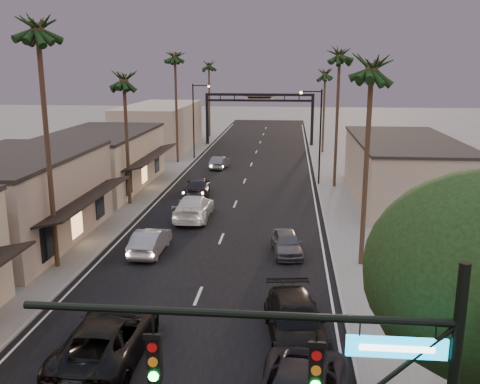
% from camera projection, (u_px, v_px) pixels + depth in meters
% --- Properties ---
extents(ground, '(200.00, 200.00, 0.00)m').
position_uv_depth(ground, '(239.00, 196.00, 46.98)').
color(ground, slate).
rests_on(ground, ground).
extents(road, '(14.00, 120.00, 0.02)m').
position_uv_depth(road, '(244.00, 183.00, 51.82)').
color(road, black).
rests_on(road, ground).
extents(sidewalk_left, '(5.00, 92.00, 0.12)m').
position_uv_depth(sidewalk_left, '(164.00, 167.00, 59.45)').
color(sidewalk_left, slate).
rests_on(sidewalk_left, ground).
extents(sidewalk_right, '(5.00, 92.00, 0.12)m').
position_uv_depth(sidewalk_right, '(337.00, 170.00, 57.71)').
color(sidewalk_right, slate).
rests_on(sidewalk_right, ground).
extents(storefront_mid, '(8.00, 14.00, 5.50)m').
position_uv_depth(storefront_mid, '(14.00, 202.00, 33.98)').
color(storefront_mid, tan).
rests_on(storefront_mid, ground).
extents(storefront_far, '(8.00, 16.00, 5.00)m').
position_uv_depth(storefront_far, '(101.00, 161.00, 49.52)').
color(storefront_far, '#BEAF91').
rests_on(storefront_far, ground).
extents(storefront_dist, '(8.00, 20.00, 6.00)m').
position_uv_depth(storefront_dist, '(160.00, 127.00, 71.67)').
color(storefront_dist, tan).
rests_on(storefront_dist, ground).
extents(building_right, '(8.00, 18.00, 5.00)m').
position_uv_depth(building_right, '(403.00, 171.00, 45.11)').
color(building_right, tan).
rests_on(building_right, ground).
extents(arch, '(15.20, 0.40, 7.27)m').
position_uv_depth(arch, '(259.00, 106.00, 74.72)').
color(arch, black).
rests_on(arch, ground).
extents(streetlight_right, '(2.13, 0.30, 9.00)m').
position_uv_depth(streetlight_right, '(317.00, 129.00, 49.94)').
color(streetlight_right, black).
rests_on(streetlight_right, ground).
extents(streetlight_left, '(2.13, 0.30, 9.00)m').
position_uv_depth(streetlight_left, '(196.00, 115.00, 63.79)').
color(streetlight_left, black).
rests_on(streetlight_left, ground).
extents(palm_lb, '(3.20, 3.20, 15.20)m').
position_uv_depth(palm_lb, '(37.00, 21.00, 27.21)').
color(palm_lb, '#38281C').
rests_on(palm_lb, ground).
extents(palm_lc, '(3.20, 3.20, 12.20)m').
position_uv_depth(palm_lc, '(124.00, 75.00, 41.45)').
color(palm_lc, '#38281C').
rests_on(palm_lc, ground).
extents(palm_ld, '(3.20, 3.20, 14.20)m').
position_uv_depth(palm_ld, '(175.00, 53.00, 59.38)').
color(palm_ld, '#38281C').
rests_on(palm_ld, ground).
extents(palm_ra, '(3.20, 3.20, 13.20)m').
position_uv_depth(palm_ra, '(372.00, 61.00, 28.03)').
color(palm_ra, '#38281C').
rests_on(palm_ra, ground).
extents(palm_rb, '(3.20, 3.20, 14.20)m').
position_uv_depth(palm_rb, '(340.00, 51.00, 47.16)').
color(palm_rb, '#38281C').
rests_on(palm_rb, ground).
extents(palm_rc, '(3.20, 3.20, 12.20)m').
position_uv_depth(palm_rc, '(325.00, 70.00, 66.97)').
color(palm_rc, '#38281C').
rests_on(palm_rc, ground).
extents(palm_far, '(3.20, 3.20, 13.20)m').
position_uv_depth(palm_far, '(209.00, 63.00, 81.85)').
color(palm_far, '#38281C').
rests_on(palm_far, ground).
extents(oncoming_pickup, '(3.00, 6.44, 1.78)m').
position_uv_depth(oncoming_pickup, '(107.00, 338.00, 20.79)').
color(oncoming_pickup, black).
rests_on(oncoming_pickup, ground).
extents(oncoming_silver, '(1.70, 4.63, 1.52)m').
position_uv_depth(oncoming_silver, '(150.00, 241.00, 32.57)').
color(oncoming_silver, gray).
rests_on(oncoming_silver, ground).
extents(oncoming_white, '(2.54, 6.11, 1.76)m').
position_uv_depth(oncoming_white, '(194.00, 207.00, 39.79)').
color(oncoming_white, silver).
rests_on(oncoming_white, ground).
extents(oncoming_dgrey, '(2.53, 5.10, 1.67)m').
position_uv_depth(oncoming_dgrey, '(198.00, 186.00, 47.05)').
color(oncoming_dgrey, black).
rests_on(oncoming_dgrey, ground).
extents(oncoming_grey_far, '(1.93, 4.23, 1.35)m').
position_uv_depth(oncoming_grey_far, '(219.00, 163.00, 58.94)').
color(oncoming_grey_far, '#535359').
rests_on(oncoming_grey_far, ground).
extents(curbside_black, '(3.09, 5.98, 1.66)m').
position_uv_depth(curbside_black, '(296.00, 322.00, 22.25)').
color(curbside_black, black).
rests_on(curbside_black, ground).
extents(curbside_grey, '(2.20, 4.30, 1.40)m').
position_uv_depth(curbside_grey, '(287.00, 243.00, 32.40)').
color(curbside_grey, '#4A494E').
rests_on(curbside_grey, ground).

